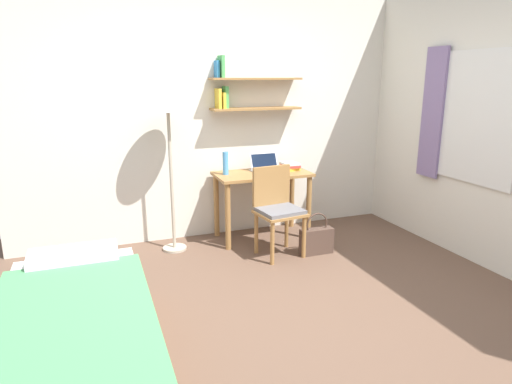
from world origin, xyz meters
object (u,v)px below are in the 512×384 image
object	(u,v)px
standing_lamp	(168,107)
book_stack	(289,166)
bed	(76,344)
laptop	(265,166)
desk_chair	(277,207)
desk	(262,186)
handbag	(316,240)
water_bottle	(226,163)

from	to	relation	value
standing_lamp	book_stack	world-z (taller)	standing_lamp
bed	laptop	distance (m)	2.78
desk_chair	book_stack	world-z (taller)	desk_chair
desk	standing_lamp	size ratio (longest dim) A/B	0.62
bed	book_stack	distance (m)	2.95
desk_chair	handbag	world-z (taller)	desk_chair
standing_lamp	water_bottle	xyz separation A→B (m)	(0.58, 0.07, -0.59)
desk	bed	bearing A→B (deg)	-135.28
standing_lamp	laptop	xyz separation A→B (m)	(1.04, 0.11, -0.66)
desk	laptop	size ratio (longest dim) A/B	3.15
laptop	standing_lamp	bearing A→B (deg)	-174.09
book_stack	laptop	bearing A→B (deg)	172.42
desk	water_bottle	world-z (taller)	water_bottle
bed	standing_lamp	distance (m)	2.35
bed	water_bottle	size ratio (longest dim) A/B	7.68
water_bottle	laptop	bearing A→B (deg)	4.24
desk_chair	desk	bearing A→B (deg)	86.06
desk_chair	handbag	xyz separation A→B (m)	(0.37, -0.14, -0.34)
laptop	book_stack	world-z (taller)	laptop
desk_chair	book_stack	xyz separation A→B (m)	(0.37, 0.53, 0.28)
handbag	book_stack	bearing A→B (deg)	89.61
bed	book_stack	bearing A→B (deg)	40.68
bed	book_stack	xyz separation A→B (m)	(2.20, 1.89, 0.52)
laptop	book_stack	bearing A→B (deg)	-7.58
desk	desk_chair	world-z (taller)	desk_chair
water_bottle	desk	bearing A→B (deg)	-7.14
laptop	desk	bearing A→B (deg)	-128.32
standing_lamp	laptop	bearing A→B (deg)	5.91
laptop	book_stack	distance (m)	0.27
desk_chair	handbag	size ratio (longest dim) A/B	2.05
bed	handbag	world-z (taller)	bed
desk_chair	handbag	distance (m)	0.52
bed	desk	xyz separation A→B (m)	(1.86, 1.85, 0.34)
bed	book_stack	world-z (taller)	book_stack
bed	desk_chair	xyz separation A→B (m)	(1.83, 1.36, 0.24)
desk	desk_chair	xyz separation A→B (m)	(-0.03, -0.49, -0.09)
desk	book_stack	xyz separation A→B (m)	(0.34, 0.05, 0.18)
standing_lamp	desk_chair	bearing A→B (deg)	-26.20
laptop	handbag	bearing A→B (deg)	-69.40
desk	handbag	size ratio (longest dim) A/B	2.37
desk	desk_chair	distance (m)	0.50
desk_chair	book_stack	distance (m)	0.71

